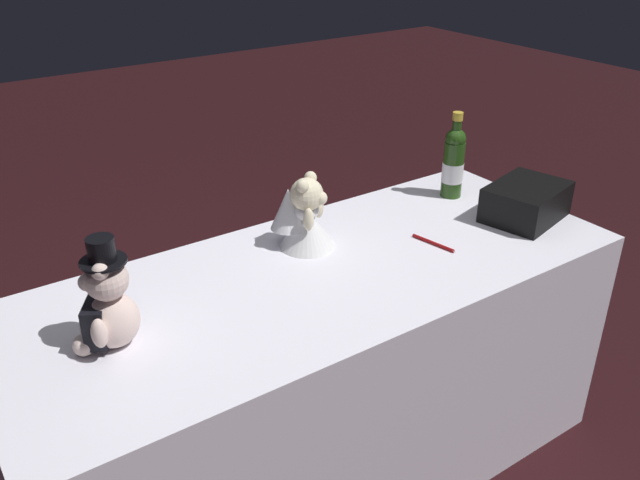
# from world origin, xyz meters

# --- Properties ---
(ground_plane) EXTENTS (12.00, 12.00, 0.00)m
(ground_plane) POSITION_xyz_m (0.00, 0.00, 0.00)
(ground_plane) COLOR black
(reception_table) EXTENTS (1.80, 0.72, 0.75)m
(reception_table) POSITION_xyz_m (0.00, 0.00, 0.37)
(reception_table) COLOR white
(reception_table) RESTS_ON ground_plane
(teddy_bear_groom) EXTENTS (0.16, 0.16, 0.28)m
(teddy_bear_groom) POSITION_xyz_m (0.60, 0.01, 0.86)
(teddy_bear_groom) COLOR beige
(teddy_bear_groom) RESTS_ON reception_table
(teddy_bear_bride) EXTENTS (0.21, 0.22, 0.23)m
(teddy_bear_bride) POSITION_xyz_m (-0.05, -0.16, 0.85)
(teddy_bear_bride) COLOR white
(teddy_bear_bride) RESTS_ON reception_table
(champagne_bottle) EXTENTS (0.07, 0.07, 0.30)m
(champagne_bottle) POSITION_xyz_m (-0.68, -0.18, 0.87)
(champagne_bottle) COLOR #234514
(champagne_bottle) RESTS_ON reception_table
(signing_pen) EXTENTS (0.04, 0.16, 0.01)m
(signing_pen) POSITION_xyz_m (-0.38, 0.07, 0.75)
(signing_pen) COLOR maroon
(signing_pen) RESTS_ON reception_table
(gift_case_black) EXTENTS (0.31, 0.26, 0.11)m
(gift_case_black) POSITION_xyz_m (-0.75, 0.09, 0.80)
(gift_case_black) COLOR black
(gift_case_black) RESTS_ON reception_table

